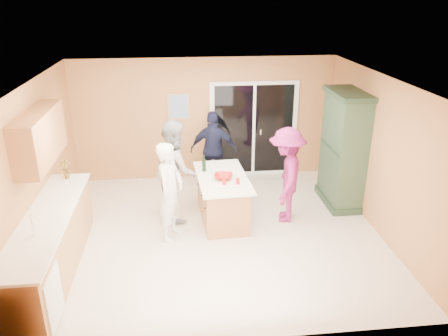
{
  "coord_description": "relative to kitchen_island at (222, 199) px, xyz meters",
  "views": [
    {
      "loc": [
        -0.56,
        -6.47,
        3.85
      ],
      "look_at": [
        0.15,
        0.1,
        1.15
      ],
      "focal_mm": 35.0,
      "sensor_mm": 36.0,
      "label": 1
    }
  ],
  "objects": [
    {
      "name": "sliding_door",
      "position": [
        0.89,
        1.98,
        0.66
      ],
      "size": [
        1.9,
        0.07,
        2.1
      ],
      "color": "white",
      "rests_on": "floor"
    },
    {
      "name": "tulip_vase",
      "position": [
        -2.61,
        -0.05,
        0.72
      ],
      "size": [
        0.2,
        0.16,
        0.33
      ],
      "primitive_type": "imported",
      "rotation": [
        0.0,
        0.0,
        -0.24
      ],
      "color": "#B02E11",
      "rests_on": "left_cabinet_run"
    },
    {
      "name": "left_cabinet_run",
      "position": [
        -2.61,
        -1.53,
        0.07
      ],
      "size": [
        0.65,
        3.05,
        1.24
      ],
      "color": "#BC8049",
      "rests_on": "floor"
    },
    {
      "name": "wall_left",
      "position": [
        -2.91,
        -0.48,
        0.91
      ],
      "size": [
        0.1,
        5.0,
        2.6
      ],
      "primitive_type": "cube",
      "color": "#E8945F",
      "rests_on": "ground"
    },
    {
      "name": "tumbler_near",
      "position": [
        -0.0,
        -0.33,
        0.49
      ],
      "size": [
        0.09,
        0.09,
        0.1
      ],
      "primitive_type": "cylinder",
      "rotation": [
        0.0,
        0.0,
        0.4
      ],
      "color": "#B01913",
      "rests_on": "kitchen_island"
    },
    {
      "name": "ceiling",
      "position": [
        -0.16,
        -0.48,
        2.21
      ],
      "size": [
        5.5,
        5.0,
        0.1
      ],
      "primitive_type": "cube",
      "color": "silver",
      "rests_on": "wall_back"
    },
    {
      "name": "upper_cabinets",
      "position": [
        -2.73,
        -0.68,
        1.48
      ],
      "size": [
        0.35,
        1.6,
        0.75
      ],
      "primitive_type": "cube",
      "color": "#BC8049",
      "rests_on": "wall_left"
    },
    {
      "name": "wine_bottle",
      "position": [
        -0.3,
        0.29,
        0.56
      ],
      "size": [
        0.07,
        0.07,
        0.3
      ],
      "rotation": [
        0.0,
        0.0,
        -0.17
      ],
      "color": "black",
      "rests_on": "kitchen_island"
    },
    {
      "name": "wall_right",
      "position": [
        2.59,
        -0.48,
        0.91
      ],
      "size": [
        0.1,
        5.0,
        2.6
      ],
      "primitive_type": "cube",
      "color": "#E8945F",
      "rests_on": "ground"
    },
    {
      "name": "kitchen_island",
      "position": [
        0.0,
        0.0,
        0.0
      ],
      "size": [
        0.95,
        1.63,
        0.83
      ],
      "rotation": [
        0.0,
        0.0,
        0.06
      ],
      "color": "#BC8049",
      "rests_on": "floor"
    },
    {
      "name": "white_plate",
      "position": [
        -0.0,
        0.23,
        0.45
      ],
      "size": [
        0.27,
        0.27,
        0.01
      ],
      "primitive_type": "cylinder",
      "rotation": [
        0.0,
        0.0,
        0.32
      ],
      "color": "white",
      "rests_on": "kitchen_island"
    },
    {
      "name": "wall_back",
      "position": [
        -0.16,
        2.02,
        0.91
      ],
      "size": [
        5.5,
        0.1,
        2.6
      ],
      "primitive_type": "cube",
      "color": "#E8945F",
      "rests_on": "ground"
    },
    {
      "name": "green_hutch",
      "position": [
        2.33,
        0.43,
        0.68
      ],
      "size": [
        0.63,
        1.19,
        2.19
      ],
      "color": "#213624",
      "rests_on": "floor"
    },
    {
      "name": "tumbler_far",
      "position": [
        0.23,
        -0.34,
        0.49
      ],
      "size": [
        0.07,
        0.07,
        0.1
      ],
      "primitive_type": "cylinder",
      "rotation": [
        0.0,
        0.0,
        -0.06
      ],
      "color": "#B01913",
      "rests_on": "kitchen_island"
    },
    {
      "name": "woman_grey",
      "position": [
        -0.81,
        0.24,
        0.51
      ],
      "size": [
        0.81,
        0.97,
        1.81
      ],
      "primitive_type": "imported",
      "rotation": [
        0.0,
        0.0,
        1.73
      ],
      "color": "gray",
      "rests_on": "floor"
    },
    {
      "name": "woman_white",
      "position": [
        -0.9,
        -0.54,
        0.44
      ],
      "size": [
        0.61,
        0.72,
        1.67
      ],
      "primitive_type": "imported",
      "rotation": [
        0.0,
        0.0,
        1.16
      ],
      "color": "silver",
      "rests_on": "floor"
    },
    {
      "name": "floor",
      "position": [
        -0.16,
        -0.48,
        -0.39
      ],
      "size": [
        5.5,
        5.5,
        0.0
      ],
      "primitive_type": "plane",
      "color": "white",
      "rests_on": "ground"
    },
    {
      "name": "wall_front",
      "position": [
        -0.16,
        -2.98,
        0.91
      ],
      "size": [
        5.5,
        0.1,
        2.6
      ],
      "primitive_type": "cube",
      "color": "#E8945F",
      "rests_on": "ground"
    },
    {
      "name": "woman_magenta",
      "position": [
        1.11,
        -0.12,
        0.46
      ],
      "size": [
        0.9,
        1.23,
        1.71
      ],
      "primitive_type": "imported",
      "rotation": [
        0.0,
        0.0,
        -1.84
      ],
      "color": "#881D51",
      "rests_on": "floor"
    },
    {
      "name": "serving_bowl",
      "position": [
        0.01,
        -0.09,
        0.48
      ],
      "size": [
        0.38,
        0.38,
        0.08
      ],
      "primitive_type": "imported",
      "rotation": [
        0.0,
        0.0,
        -0.21
      ],
      "color": "#B01913",
      "rests_on": "kitchen_island"
    },
    {
      "name": "framed_picture",
      "position": [
        -0.71,
        1.99,
        1.21
      ],
      "size": [
        0.46,
        0.04,
        0.56
      ],
      "color": "tan",
      "rests_on": "wall_back"
    },
    {
      "name": "woman_navy",
      "position": [
        -0.03,
        1.43,
        0.42
      ],
      "size": [
        1.0,
        0.54,
        1.63
      ],
      "primitive_type": "imported",
      "rotation": [
        0.0,
        0.0,
        2.98
      ],
      "color": "#181934",
      "rests_on": "floor"
    }
  ]
}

